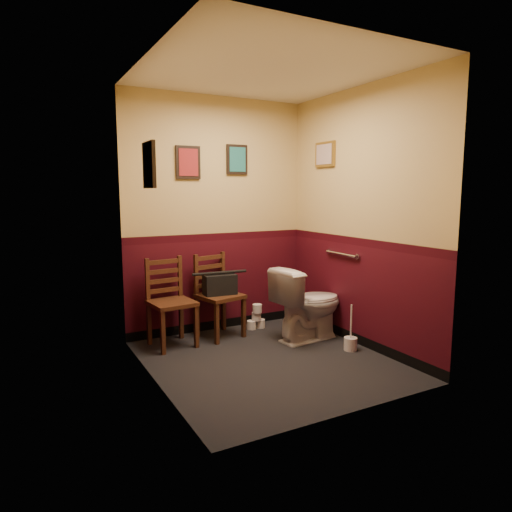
# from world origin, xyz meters

# --- Properties ---
(floor) EXTENTS (2.20, 2.40, 0.00)m
(floor) POSITION_xyz_m (0.00, 0.00, 0.00)
(floor) COLOR black
(floor) RESTS_ON ground
(ceiling) EXTENTS (2.20, 2.40, 0.00)m
(ceiling) POSITION_xyz_m (0.00, 0.00, 2.70)
(ceiling) COLOR silver
(ceiling) RESTS_ON ground
(wall_back) EXTENTS (2.20, 0.00, 2.70)m
(wall_back) POSITION_xyz_m (0.00, 1.20, 1.35)
(wall_back) COLOR #3C0913
(wall_back) RESTS_ON ground
(wall_front) EXTENTS (2.20, 0.00, 2.70)m
(wall_front) POSITION_xyz_m (0.00, -1.20, 1.35)
(wall_front) COLOR #3C0913
(wall_front) RESTS_ON ground
(wall_left) EXTENTS (0.00, 2.40, 2.70)m
(wall_left) POSITION_xyz_m (-1.10, 0.00, 1.35)
(wall_left) COLOR #3C0913
(wall_left) RESTS_ON ground
(wall_right) EXTENTS (0.00, 2.40, 2.70)m
(wall_right) POSITION_xyz_m (1.10, 0.00, 1.35)
(wall_right) COLOR #3C0913
(wall_right) RESTS_ON ground
(grab_bar) EXTENTS (0.05, 0.56, 0.06)m
(grab_bar) POSITION_xyz_m (1.07, 0.25, 0.95)
(grab_bar) COLOR silver
(grab_bar) RESTS_ON wall_right
(framed_print_back_a) EXTENTS (0.28, 0.04, 0.36)m
(framed_print_back_a) POSITION_xyz_m (-0.35, 1.18, 1.95)
(framed_print_back_a) COLOR black
(framed_print_back_a) RESTS_ON wall_back
(framed_print_back_b) EXTENTS (0.26, 0.04, 0.34)m
(framed_print_back_b) POSITION_xyz_m (0.25, 1.18, 2.00)
(framed_print_back_b) COLOR black
(framed_print_back_b) RESTS_ON wall_back
(framed_print_left) EXTENTS (0.04, 0.30, 0.38)m
(framed_print_left) POSITION_xyz_m (-1.08, 0.10, 1.85)
(framed_print_left) COLOR black
(framed_print_left) RESTS_ON wall_left
(framed_print_right) EXTENTS (0.04, 0.34, 0.28)m
(framed_print_right) POSITION_xyz_m (1.08, 0.60, 2.05)
(framed_print_right) COLOR olive
(framed_print_right) RESTS_ON wall_right
(toilet) EXTENTS (0.86, 0.54, 0.80)m
(toilet) POSITION_xyz_m (0.72, 0.37, 0.40)
(toilet) COLOR white
(toilet) RESTS_ON floor
(toilet_brush) EXTENTS (0.14, 0.14, 0.49)m
(toilet_brush) POSITION_xyz_m (0.90, -0.14, 0.08)
(toilet_brush) COLOR silver
(toilet_brush) RESTS_ON floor
(chair_left) EXTENTS (0.48, 0.48, 0.94)m
(chair_left) POSITION_xyz_m (-0.68, 0.90, 0.47)
(chair_left) COLOR #582F1A
(chair_left) RESTS_ON floor
(chair_right) EXTENTS (0.52, 0.52, 0.94)m
(chair_right) POSITION_xyz_m (-0.11, 0.95, 0.47)
(chair_right) COLOR #582F1A
(chair_right) RESTS_ON floor
(handbag) EXTENTS (0.37, 0.21, 0.26)m
(handbag) POSITION_xyz_m (-0.10, 0.91, 0.60)
(handbag) COLOR black
(handbag) RESTS_ON chair_right
(tp_stack) EXTENTS (0.23, 0.14, 0.30)m
(tp_stack) POSITION_xyz_m (0.40, 0.98, 0.13)
(tp_stack) COLOR silver
(tp_stack) RESTS_ON floor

